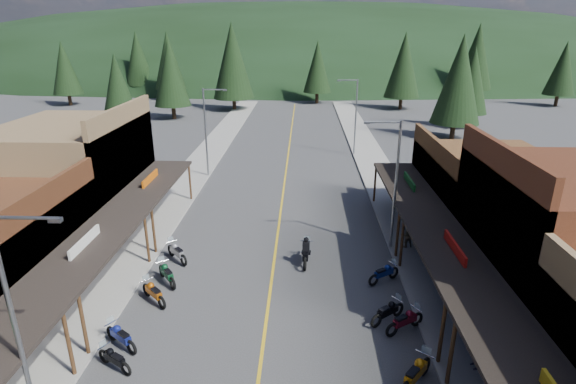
# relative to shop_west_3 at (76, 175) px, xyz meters

# --- Properties ---
(ground) EXTENTS (220.00, 220.00, 0.00)m
(ground) POSITION_rel_shop_west_3_xyz_m (13.78, -11.30, -3.52)
(ground) COLOR #38383A
(ground) RESTS_ON ground
(centerline) EXTENTS (0.15, 90.00, 0.01)m
(centerline) POSITION_rel_shop_west_3_xyz_m (13.78, 8.70, -3.51)
(centerline) COLOR gold
(centerline) RESTS_ON ground
(sidewalk_west) EXTENTS (3.40, 94.00, 0.15)m
(sidewalk_west) POSITION_rel_shop_west_3_xyz_m (5.08, 8.70, -3.44)
(sidewalk_west) COLOR gray
(sidewalk_west) RESTS_ON ground
(sidewalk_east) EXTENTS (3.40, 94.00, 0.15)m
(sidewalk_east) POSITION_rel_shop_west_3_xyz_m (22.48, 8.70, -3.44)
(sidewalk_east) COLOR gray
(sidewalk_east) RESTS_ON ground
(shop_west_3) EXTENTS (10.90, 10.20, 8.20)m
(shop_west_3) POSITION_rel_shop_west_3_xyz_m (0.00, 0.00, 0.00)
(shop_west_3) COLOR brown
(shop_west_3) RESTS_ON ground
(shop_east_2) EXTENTS (10.90, 9.00, 8.20)m
(shop_east_2) POSITION_rel_shop_west_3_xyz_m (27.57, -9.60, -0.00)
(shop_east_2) COLOR #562B19
(shop_east_2) RESTS_ON ground
(shop_east_3) EXTENTS (10.90, 10.20, 6.20)m
(shop_east_3) POSITION_rel_shop_west_3_xyz_m (27.54, 0.00, -0.99)
(shop_east_3) COLOR #4C2D16
(shop_east_3) RESTS_ON ground
(streetlight_0) EXTENTS (2.16, 0.18, 8.00)m
(streetlight_0) POSITION_rel_shop_west_3_xyz_m (6.83, -17.30, 0.94)
(streetlight_0) COLOR gray
(streetlight_0) RESTS_ON ground
(streetlight_1) EXTENTS (2.16, 0.18, 8.00)m
(streetlight_1) POSITION_rel_shop_west_3_xyz_m (6.83, 10.70, 0.94)
(streetlight_1) COLOR gray
(streetlight_1) RESTS_ON ground
(streetlight_2) EXTENTS (2.16, 0.18, 8.00)m
(streetlight_2) POSITION_rel_shop_west_3_xyz_m (20.74, -3.30, 0.94)
(streetlight_2) COLOR gray
(streetlight_2) RESTS_ON ground
(streetlight_3) EXTENTS (2.16, 0.18, 8.00)m
(streetlight_3) POSITION_rel_shop_west_3_xyz_m (20.74, 18.70, 0.94)
(streetlight_3) COLOR gray
(streetlight_3) RESTS_ON ground
(ridge_hill) EXTENTS (310.00, 140.00, 60.00)m
(ridge_hill) POSITION_rel_shop_west_3_xyz_m (13.78, 123.70, -3.52)
(ridge_hill) COLOR black
(ridge_hill) RESTS_ON ground
(pine_0) EXTENTS (5.04, 5.04, 11.00)m
(pine_0) POSITION_rel_shop_west_3_xyz_m (-26.22, 50.70, 2.96)
(pine_0) COLOR black
(pine_0) RESTS_ON ground
(pine_1) EXTENTS (5.88, 5.88, 12.50)m
(pine_1) POSITION_rel_shop_west_3_xyz_m (-10.22, 58.70, 3.72)
(pine_1) COLOR black
(pine_1) RESTS_ON ground
(pine_2) EXTENTS (6.72, 6.72, 14.00)m
(pine_2) POSITION_rel_shop_west_3_xyz_m (3.78, 46.70, 4.47)
(pine_2) COLOR black
(pine_2) RESTS_ON ground
(pine_3) EXTENTS (5.04, 5.04, 11.00)m
(pine_3) POSITION_rel_shop_west_3_xyz_m (17.78, 54.70, 2.96)
(pine_3) COLOR black
(pine_3) RESTS_ON ground
(pine_4) EXTENTS (5.88, 5.88, 12.50)m
(pine_4) POSITION_rel_shop_west_3_xyz_m (31.78, 48.70, 3.72)
(pine_4) COLOR black
(pine_4) RESTS_ON ground
(pine_5) EXTENTS (6.72, 6.72, 14.00)m
(pine_5) POSITION_rel_shop_west_3_xyz_m (47.78, 60.70, 4.47)
(pine_5) COLOR black
(pine_5) RESTS_ON ground
(pine_6) EXTENTS (5.04, 5.04, 11.00)m
(pine_6) POSITION_rel_shop_west_3_xyz_m (59.78, 52.70, 2.96)
(pine_6) COLOR black
(pine_6) RESTS_ON ground
(pine_7) EXTENTS (5.88, 5.88, 12.50)m
(pine_7) POSITION_rel_shop_west_3_xyz_m (-18.22, 64.70, 3.72)
(pine_7) COLOR black
(pine_7) RESTS_ON ground
(pine_8) EXTENTS (4.48, 4.48, 10.00)m
(pine_8) POSITION_rel_shop_west_3_xyz_m (-8.22, 28.70, 2.46)
(pine_8) COLOR black
(pine_8) RESTS_ON ground
(pine_9) EXTENTS (4.93, 4.93, 10.80)m
(pine_9) POSITION_rel_shop_west_3_xyz_m (37.78, 33.70, 2.86)
(pine_9) COLOR black
(pine_9) RESTS_ON ground
(pine_10) EXTENTS (5.38, 5.38, 11.60)m
(pine_10) POSITION_rel_shop_west_3_xyz_m (-4.22, 38.70, 3.27)
(pine_10) COLOR black
(pine_10) RESTS_ON ground
(pine_11) EXTENTS (5.82, 5.82, 12.40)m
(pine_11) POSITION_rel_shop_west_3_xyz_m (33.78, 26.70, 3.67)
(pine_11) COLOR black
(pine_11) RESTS_ON ground
(bike_west_6) EXTENTS (1.94, 1.50, 1.07)m
(bike_west_6) POSITION_rel_shop_west_3_xyz_m (8.00, -14.24, -2.98)
(bike_west_6) COLOR black
(bike_west_6) RESTS_ON ground
(bike_west_7) EXTENTS (2.09, 1.79, 1.19)m
(bike_west_7) POSITION_rel_shop_west_3_xyz_m (7.76, -12.93, -2.93)
(bike_west_7) COLOR navy
(bike_west_7) RESTS_ON ground
(bike_west_8) EXTENTS (2.04, 2.02, 1.23)m
(bike_west_8) POSITION_rel_shop_west_3_xyz_m (8.11, -9.57, -2.91)
(bike_west_8) COLOR #AD520C
(bike_west_8) RESTS_ON ground
(bike_west_9) EXTENTS (1.89, 2.18, 1.25)m
(bike_west_9) POSITION_rel_shop_west_3_xyz_m (8.24, -7.76, -2.90)
(bike_west_9) COLOR #0E4724
(bike_west_9) RESTS_ON ground
(bike_west_10) EXTENTS (2.02, 2.12, 1.26)m
(bike_west_10) POSITION_rel_shop_west_3_xyz_m (8.12, -5.31, -2.89)
(bike_west_10) COLOR gray
(bike_west_10) RESTS_ON ground
(bike_east_6) EXTENTS (2.08, 2.30, 1.34)m
(bike_east_6) POSITION_rel_shop_west_3_xyz_m (19.75, -14.77, -2.85)
(bike_east_6) COLOR orange
(bike_east_6) RESTS_ON ground
(bike_east_7) EXTENTS (2.17, 1.73, 1.21)m
(bike_east_7) POSITION_rel_shop_west_3_xyz_m (20.05, -11.42, -2.91)
(bike_east_7) COLOR maroon
(bike_east_7) RESTS_ON ground
(bike_east_8) EXTENTS (2.05, 1.80, 1.18)m
(bike_east_8) POSITION_rel_shop_west_3_xyz_m (19.41, -10.73, -2.93)
(bike_east_8) COLOR black
(bike_east_8) RESTS_ON ground
(bike_east_9) EXTENTS (2.07, 1.71, 1.17)m
(bike_east_9) POSITION_rel_shop_west_3_xyz_m (19.81, -7.23, -2.94)
(bike_east_9) COLOR navy
(bike_east_9) RESTS_ON ground
(rider_on_bike) EXTENTS (0.93, 2.38, 1.78)m
(rider_on_bike) POSITION_rel_shop_west_3_xyz_m (15.64, -5.33, -2.81)
(rider_on_bike) COLOR black
(rider_on_bike) RESTS_ON ground
(pedestrian_east_a) EXTENTS (0.45, 0.62, 1.56)m
(pedestrian_east_a) POSITION_rel_shop_west_3_xyz_m (22.32, -13.80, -2.59)
(pedestrian_east_a) COLOR #2A2234
(pedestrian_east_a) RESTS_ON sidewalk_east
(pedestrian_east_b) EXTENTS (0.86, 0.63, 1.59)m
(pedestrian_east_b) POSITION_rel_shop_west_3_xyz_m (21.82, -3.28, -2.57)
(pedestrian_east_b) COLOR brown
(pedestrian_east_b) RESTS_ON sidewalk_east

